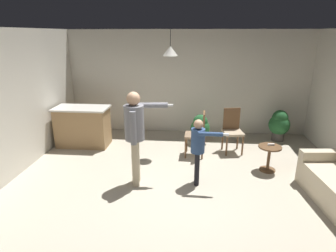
% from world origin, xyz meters
% --- Properties ---
extents(ground, '(7.68, 7.68, 0.00)m').
position_xyz_m(ground, '(0.00, 0.00, 0.00)').
color(ground, '#B2A893').
extents(wall_back, '(6.40, 0.10, 2.70)m').
position_xyz_m(wall_back, '(0.00, 3.20, 1.35)').
color(wall_back, silver).
rests_on(wall_back, ground).
extents(kitchen_counter, '(1.26, 0.66, 0.95)m').
position_xyz_m(kitchen_counter, '(-2.45, 1.91, 0.48)').
color(kitchen_counter, '#99754C').
rests_on(kitchen_counter, ground).
extents(side_table_by_couch, '(0.44, 0.44, 0.52)m').
position_xyz_m(side_table_by_couch, '(1.67, 0.94, 0.33)').
color(side_table_by_couch, brown).
rests_on(side_table_by_couch, ground).
extents(person_adult, '(0.81, 0.55, 1.69)m').
position_xyz_m(person_adult, '(-0.81, 0.21, 1.05)').
color(person_adult, tan).
rests_on(person_adult, ground).
extents(person_child, '(0.62, 0.36, 1.21)m').
position_xyz_m(person_child, '(0.28, 0.31, 0.75)').
color(person_child, black).
rests_on(person_child, ground).
extents(dining_chair_by_counter, '(0.44, 0.44, 1.00)m').
position_xyz_m(dining_chair_by_counter, '(0.29, 1.54, 0.55)').
color(dining_chair_by_counter, brown).
rests_on(dining_chair_by_counter, ground).
extents(dining_chair_near_wall, '(0.48, 0.48, 1.00)m').
position_xyz_m(dining_chair_near_wall, '(1.07, 1.87, 0.55)').
color(dining_chair_near_wall, brown).
rests_on(dining_chair_near_wall, ground).
extents(potted_plant_corner, '(0.47, 0.47, 0.73)m').
position_xyz_m(potted_plant_corner, '(0.35, 2.30, 0.40)').
color(potted_plant_corner, brown).
rests_on(potted_plant_corner, ground).
extents(potted_plant_by_wall, '(0.52, 0.52, 0.79)m').
position_xyz_m(potted_plant_by_wall, '(2.34, 2.66, 0.44)').
color(potted_plant_by_wall, '#4C4742').
rests_on(potted_plant_by_wall, ground).
extents(spare_remote_on_table, '(0.13, 0.05, 0.04)m').
position_xyz_m(spare_remote_on_table, '(1.70, 0.98, 0.54)').
color(spare_remote_on_table, white).
rests_on(spare_remote_on_table, side_table_by_couch).
extents(ceiling_light_pendant, '(0.32, 0.32, 0.55)m').
position_xyz_m(ceiling_light_pendant, '(-0.34, 1.75, 2.25)').
color(ceiling_light_pendant, silver).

